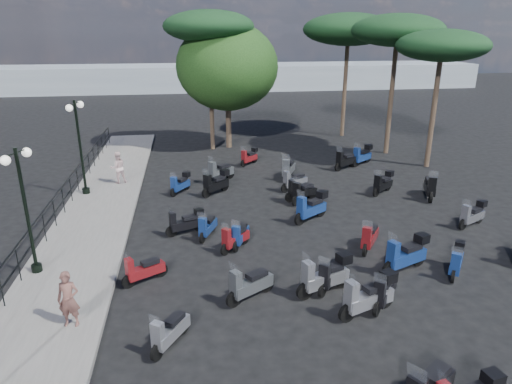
{
  "coord_description": "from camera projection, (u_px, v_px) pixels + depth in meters",
  "views": [
    {
      "loc": [
        -2.57,
        -14.98,
        7.32
      ],
      "look_at": [
        -0.03,
        1.9,
        1.2
      ],
      "focal_mm": 32.0,
      "sensor_mm": 36.0,
      "label": 1
    }
  ],
  "objects": [
    {
      "name": "scooter_14",
      "position": [
        369.0,
        238.0,
        15.9
      ],
      "size": [
        1.04,
        1.41,
        1.31
      ],
      "rotation": [
        0.0,
        0.0,
        2.53
      ],
      "color": "black",
      "rests_on": "ground"
    },
    {
      "name": "scooter_13",
      "position": [
        325.0,
        276.0,
        13.22
      ],
      "size": [
        1.8,
        0.91,
        1.49
      ],
      "rotation": [
        0.0,
        0.0,
        1.92
      ],
      "color": "black",
      "rests_on": "ground"
    },
    {
      "name": "scooter_32",
      "position": [
        384.0,
        292.0,
        12.63
      ],
      "size": [
        1.14,
        1.3,
        1.3
      ],
      "rotation": [
        0.0,
        0.0,
        2.43
      ],
      "color": "black",
      "rests_on": "ground"
    },
    {
      "name": "scooter_1",
      "position": [
        144.0,
        270.0,
        13.83
      ],
      "size": [
        1.35,
        0.86,
        1.19
      ],
      "rotation": [
        0.0,
        0.0,
        2.09
      ],
      "color": "black",
      "rests_on": "ground"
    },
    {
      "name": "scooter_26",
      "position": [
        472.0,
        215.0,
        17.78
      ],
      "size": [
        1.46,
        0.89,
        1.26
      ],
      "rotation": [
        0.0,
        0.0,
        2.04
      ],
      "color": "black",
      "rests_on": "ground"
    },
    {
      "name": "scooter_17",
      "position": [
        288.0,
        169.0,
        23.49
      ],
      "size": [
        0.99,
        1.69,
        1.46
      ],
      "rotation": [
        0.0,
        0.0,
        2.68
      ],
      "color": "black",
      "rests_on": "ground"
    },
    {
      "name": "distant_hills",
      "position": [
        206.0,
        77.0,
        58.16
      ],
      "size": [
        70.0,
        8.0,
        3.0
      ],
      "primitive_type": "cube",
      "color": "gray",
      "rests_on": "ground"
    },
    {
      "name": "scooter_22",
      "position": [
        302.0,
        192.0,
        20.27
      ],
      "size": [
        1.23,
        1.28,
        1.33
      ],
      "rotation": [
        0.0,
        0.0,
        2.38
      ],
      "color": "black",
      "rests_on": "ground"
    },
    {
      "name": "sidewalk",
      "position": [
        96.0,
        217.0,
        18.64
      ],
      "size": [
        3.0,
        30.0,
        0.15
      ],
      "primitive_type": "cube",
      "color": "slate",
      "rests_on": "ground"
    },
    {
      "name": "scooter_28",
      "position": [
        383.0,
        184.0,
        21.34
      ],
      "size": [
        1.36,
        1.15,
        1.29
      ],
      "rotation": [
        0.0,
        0.0,
        2.25
      ],
      "color": "black",
      "rests_on": "ground"
    },
    {
      "name": "broadleaf_tree",
      "position": [
        227.0,
        67.0,
        28.21
      ],
      "size": [
        6.34,
        6.34,
        7.82
      ],
      "color": "#38281E",
      "rests_on": "ground"
    },
    {
      "name": "scooter_21",
      "position": [
        311.0,
        208.0,
        18.3
      ],
      "size": [
        1.6,
        1.2,
        1.46
      ],
      "rotation": [
        0.0,
        0.0,
        2.17
      ],
      "color": "black",
      "rests_on": "ground"
    },
    {
      "name": "scooter_3",
      "position": [
        235.0,
        239.0,
        15.9
      ],
      "size": [
        1.14,
        1.14,
        1.21
      ],
      "rotation": [
        0.0,
        0.0,
        2.36
      ],
      "color": "black",
      "rests_on": "ground"
    },
    {
      "name": "scooter_19",
      "position": [
        456.0,
        261.0,
        14.28
      ],
      "size": [
        1.05,
        1.3,
        1.22
      ],
      "rotation": [
        0.0,
        0.0,
        2.5
      ],
      "color": "black",
      "rests_on": "ground"
    },
    {
      "name": "pine_3",
      "position": [
        442.0,
        46.0,
        23.55
      ],
      "size": [
        4.75,
        4.75,
        7.34
      ],
      "color": "#38281E",
      "rests_on": "ground"
    },
    {
      "name": "scooter_23",
      "position": [
        345.0,
        161.0,
        25.05
      ],
      "size": [
        1.51,
        1.08,
        1.39
      ],
      "rotation": [
        0.0,
        0.0,
        2.16
      ],
      "color": "black",
      "rests_on": "ground"
    },
    {
      "name": "scooter_8",
      "position": [
        240.0,
        235.0,
        16.19
      ],
      "size": [
        0.78,
        1.41,
        1.2
      ],
      "rotation": [
        0.0,
        0.0,
        2.72
      ],
      "color": "black",
      "rests_on": "ground"
    },
    {
      "name": "pine_0",
      "position": [
        349.0,
        30.0,
        30.72
      ],
      "size": [
        6.18,
        6.18,
        8.37
      ],
      "color": "#38281E",
      "rests_on": "ground"
    },
    {
      "name": "scooter_0",
      "position": [
        169.0,
        332.0,
        11.0
      ],
      "size": [
        0.95,
        1.35,
        1.23
      ],
      "rotation": [
        0.0,
        0.0,
        2.56
      ],
      "color": "black",
      "rests_on": "ground"
    },
    {
      "name": "pedestrian_far",
      "position": [
        118.0,
        168.0,
        22.25
      ],
      "size": [
        0.91,
        0.81,
        1.57
      ],
      "primitive_type": "imported",
      "rotation": [
        0.0,
        0.0,
        3.47
      ],
      "color": "beige",
      "rests_on": "sidewalk"
    },
    {
      "name": "pine_2",
      "position": [
        209.0,
        27.0,
        26.98
      ],
      "size": [
        5.43,
        5.43,
        8.42
      ],
      "color": "#38281E",
      "rests_on": "ground"
    },
    {
      "name": "railing",
      "position": [
        58.0,
        201.0,
        17.99
      ],
      "size": [
        0.04,
        26.04,
        1.1
      ],
      "color": "black",
      "rests_on": "sidewalk"
    },
    {
      "name": "scooter_2",
      "position": [
        250.0,
        285.0,
        12.93
      ],
      "size": [
        1.52,
        1.03,
        1.37
      ],
      "rotation": [
        0.0,
        0.0,
        2.12
      ],
      "color": "black",
      "rests_on": "ground"
    },
    {
      "name": "lamp_post_2",
      "position": [
        80.0,
        142.0,
        20.28
      ],
      "size": [
        0.56,
        1.23,
        4.28
      ],
      "rotation": [
        0.0,
        0.0,
        -0.28
      ],
      "color": "black",
      "rests_on": "sidewalk"
    },
    {
      "name": "scooter_29",
      "position": [
        362.0,
        156.0,
        25.88
      ],
      "size": [
        1.5,
        1.21,
        1.41
      ],
      "rotation": [
        0.0,
        0.0,
        2.22
      ],
      "color": "black",
      "rests_on": "ground"
    },
    {
      "name": "scooter_20",
      "position": [
        406.0,
        255.0,
        14.45
      ],
      "size": [
        1.78,
        0.97,
        1.49
      ],
      "rotation": [
        0.0,
        0.0,
        1.97
      ],
      "color": "black",
      "rests_on": "ground"
    },
    {
      "name": "scooter_4",
      "position": [
        220.0,
        172.0,
        22.99
      ],
      "size": [
        1.49,
        1.25,
        1.46
      ],
      "rotation": [
        0.0,
        0.0,
        2.26
      ],
      "color": "black",
      "rests_on": "ground"
    },
    {
      "name": "woman",
      "position": [
        69.0,
        299.0,
        11.47
      ],
      "size": [
        0.59,
        0.42,
        1.51
      ],
      "primitive_type": "imported",
      "rotation": [
        0.0,
        0.0,
        -0.1
      ],
      "color": "brown",
      "rests_on": "sidewalk"
    },
    {
      "name": "scooter_30",
      "position": [
        368.0,
        296.0,
        12.22
      ],
      "size": [
        1.8,
        0.91,
        1.49
      ],
      "rotation": [
        0.0,
        0.0,
        1.92
      ],
      "color": "black",
      "rests_on": "ground"
    },
    {
      "name": "pine_1",
      "position": [
        398.0,
        31.0,
        26.1
      ],
      "size": [
        5.32,
        5.32,
        8.18
      ],
      "color": "#38281E",
      "rests_on": "ground"
    },
    {
      "name": "lamp_post_1",
      "position": [
        25.0,
        204.0,
        13.54
      ],
      "size": [
        0.58,
        1.12,
        3.98
      ],
      "rotation": [
        0.0,
        0.0,
        -0.35
      ],
      "color": "black",
      "rests_on": "sidewalk"
    },
    {
      "name": "scooter_10",
      "position": [
        216.0,
        183.0,
        21.25
      ],
      "size": [
        1.39,
        1.32,
        1.39
      ],
      "rotation": [
        0.0,
        0.0,
        2.32
      ],
      "color": "black",
      "rests_on": "ground"
    },
    {
      "name": "scooter_7",
      "position": [
        330.0,
        275.0,
        13.5
      ],
      "size": [
        1.14,
        1.3,
        1.3
      ],
      "rotation": [
        0.0,
        0.0,
        2.43
      ],
      "color": "black",
      "rests_on": "ground"
    },
    {
      "name": "scooter_9",
      "position": [
        186.0,
        223.0,
        17.11
      ],
      "size": [
        1.48,
        0.75,
        1.23
      ],
      "rotation": [
        0.0,
        0.0,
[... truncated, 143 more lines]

